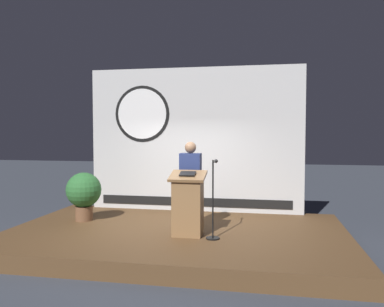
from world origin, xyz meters
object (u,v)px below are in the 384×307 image
(speaker_person, at_px, (191,185))
(potted_plant, at_px, (84,192))
(microphone_stand, at_px, (213,211))
(podium, at_px, (188,204))

(speaker_person, relative_size, potted_plant, 1.65)
(microphone_stand, height_order, potted_plant, microphone_stand)
(podium, xyz_separation_m, potted_plant, (-2.39, 0.77, 0.04))
(podium, relative_size, potted_plant, 1.15)
(speaker_person, bearing_deg, microphone_stand, -47.72)
(podium, relative_size, microphone_stand, 0.84)
(podium, bearing_deg, microphone_stand, -10.70)
(podium, relative_size, speaker_person, 0.69)
(podium, height_order, microphone_stand, microphone_stand)
(microphone_stand, distance_m, potted_plant, 3.00)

